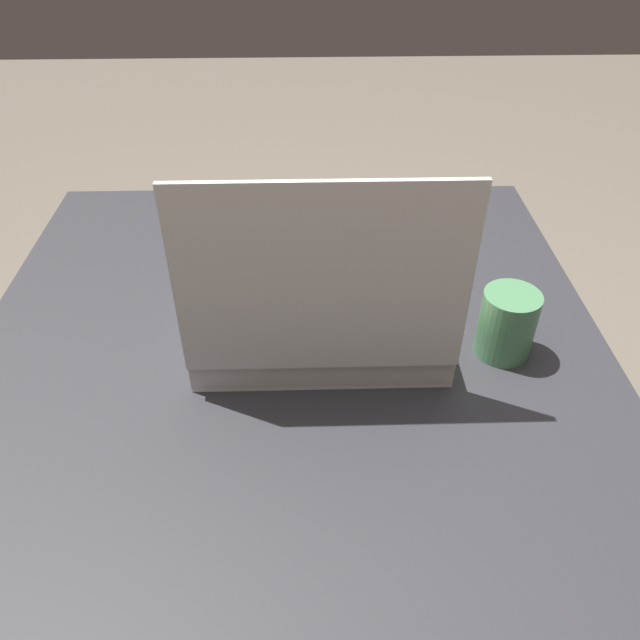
% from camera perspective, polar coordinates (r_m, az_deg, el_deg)
% --- Properties ---
extents(ground_plane, '(8.00, 8.00, 0.00)m').
position_cam_1_polar(ground_plane, '(1.54, -1.88, -21.99)').
color(ground_plane, '#6B6054').
extents(dining_table, '(0.98, 1.00, 0.71)m').
position_cam_1_polar(dining_table, '(1.05, -2.57, -5.26)').
color(dining_table, '#2D2D33').
rests_on(dining_table, ground_plane).
extents(donut_box, '(0.37, 0.27, 0.33)m').
position_cam_1_polar(donut_box, '(0.92, -0.47, 0.60)').
color(donut_box, white).
rests_on(donut_box, dining_table).
extents(coffee_mug, '(0.08, 0.08, 0.11)m').
position_cam_1_polar(coffee_mug, '(0.96, 16.73, -0.25)').
color(coffee_mug, '#4C8456').
rests_on(coffee_mug, dining_table).
extents(paper_napkin, '(0.15, 0.11, 0.01)m').
position_cam_1_polar(paper_napkin, '(1.20, 2.09, 6.98)').
color(paper_napkin, '#CC4C47').
rests_on(paper_napkin, dining_table).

